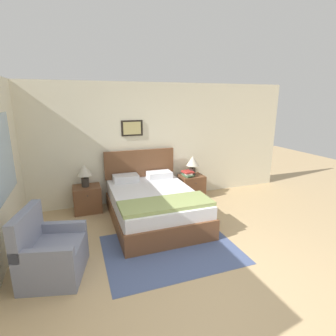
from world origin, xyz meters
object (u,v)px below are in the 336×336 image
nightstand_near_window (87,199)px  table_lamp_near_window (84,172)px  nightstand_by_door (191,186)px  armchair (51,254)px  table_lamp_by_door (193,163)px  bed (154,204)px

nightstand_near_window → table_lamp_near_window: 0.57m
nightstand_near_window → nightstand_by_door: bearing=0.0°
nightstand_near_window → nightstand_by_door: (2.34, 0.00, 0.00)m
armchair → table_lamp_by_door: (2.92, 1.97, 0.53)m
nightstand_by_door → bed: bearing=-144.4°
bed → table_lamp_near_window: (-1.18, 0.84, 0.52)m
armchair → table_lamp_near_window: size_ratio=2.07×
nightstand_by_door → nightstand_near_window: bearing=180.0°
nightstand_near_window → table_lamp_near_window: size_ratio=1.19×
table_lamp_near_window → armchair: bearing=-105.6°
armchair → nightstand_by_door: 3.51m
armchair → table_lamp_near_window: 2.12m
nightstand_by_door → table_lamp_near_window: 2.42m
armchair → nightstand_near_window: armchair is taller
armchair → nightstand_near_window: bearing=178.0°
nightstand_by_door → table_lamp_by_door: table_lamp_by_door is taller
table_lamp_by_door → nightstand_near_window: bearing=-179.8°
bed → nightstand_by_door: bed is taller
table_lamp_by_door → nightstand_by_door: bearing=-161.8°
bed → table_lamp_by_door: 1.55m
nightstand_by_door → table_lamp_near_window: table_lamp_near_window is taller
nightstand_near_window → armchair: bearing=-106.0°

